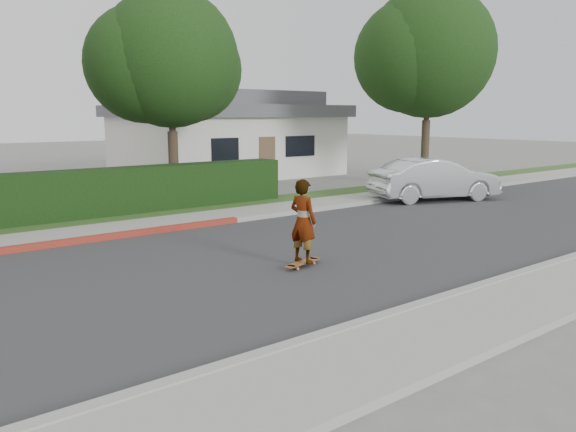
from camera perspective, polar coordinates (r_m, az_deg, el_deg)
name	(u,v)px	position (r m, az deg, el deg)	size (l,w,h in m)	color
ground	(296,255)	(12.63, 0.81, -3.96)	(120.00, 120.00, 0.00)	slate
road	(296,255)	(12.63, 0.81, -3.94)	(60.00, 8.00, 0.01)	#2D2D30
curb_near	(448,298)	(9.87, 15.96, -8.00)	(60.00, 0.20, 0.15)	#9E9E99
sidewalk_near	(496,314)	(9.40, 20.42, -9.27)	(60.00, 1.60, 0.12)	gray
curb_far	(205,224)	(15.95, -8.40, -0.81)	(60.00, 0.20, 0.15)	#9E9E99
curb_red_section	(12,249)	(14.25, -26.21, -3.07)	(12.00, 0.21, 0.15)	maroon
sidewalk_far	(190,220)	(16.73, -9.91, -0.39)	(60.00, 1.60, 0.12)	gray
planting_strip	(166,213)	(18.14, -12.28, 0.32)	(60.00, 1.60, 0.10)	#2D4C1E
hedge	(61,197)	(17.56, -22.08, 1.79)	(15.00, 1.00, 1.50)	black
tree_center	(167,63)	(20.94, -12.17, 14.95)	(5.66, 4.84, 7.44)	#33261C
tree_right	(425,56)	(25.99, 13.78, 15.51)	(6.32, 5.60, 8.56)	#33261C
house	(226,134)	(29.99, -6.34, 8.24)	(10.60, 8.60, 4.30)	beige
skateboard	(303,263)	(11.62, 1.51, -4.75)	(1.08, 0.46, 0.10)	#D18939
skateboarder	(303,221)	(11.42, 1.53, -0.51)	(0.63, 0.41, 1.72)	white
car_silver	(435,179)	(21.27, 14.67, 3.63)	(1.65, 4.73, 1.56)	silver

